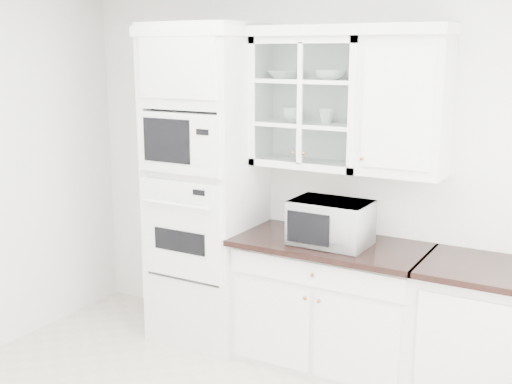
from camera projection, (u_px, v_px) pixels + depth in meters
The scene contains 12 objects.
room_shell at pixel (216, 130), 3.51m from camera, with size 4.00×3.50×2.70m.
oven_column at pixel (206, 187), 4.84m from camera, with size 0.76×0.68×2.40m.
base_cabinet_run at pixel (331, 303), 4.52m from camera, with size 1.32×0.67×0.92m.
extra_base_cabinet at pixel (477, 333), 4.04m from camera, with size 0.72×0.67×0.92m.
upper_cabinet_glass at pixel (310, 103), 4.46m from camera, with size 0.80×0.33×0.90m.
upper_cabinet_solid at pixel (405, 107), 4.13m from camera, with size 0.55×0.33×0.90m, color white.
crown_molding at pixel (296, 31), 4.39m from camera, with size 2.14×0.38×0.07m, color white.
countertop_microwave at pixel (332, 222), 4.34m from camera, with size 0.52×0.43×0.30m, color white.
bowl_a at pixel (286, 74), 4.53m from camera, with size 0.24×0.24×0.06m, color white.
bowl_b at pixel (330, 75), 4.34m from camera, with size 0.21×0.21×0.07m, color white.
cup_a at pixel (292, 114), 4.55m from camera, with size 0.13×0.13×0.10m, color white.
cup_b at pixel (326, 116), 4.42m from camera, with size 0.11×0.11×0.10m, color white.
Camera 1 is at (1.94, -2.50, 2.20)m, focal length 45.00 mm.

